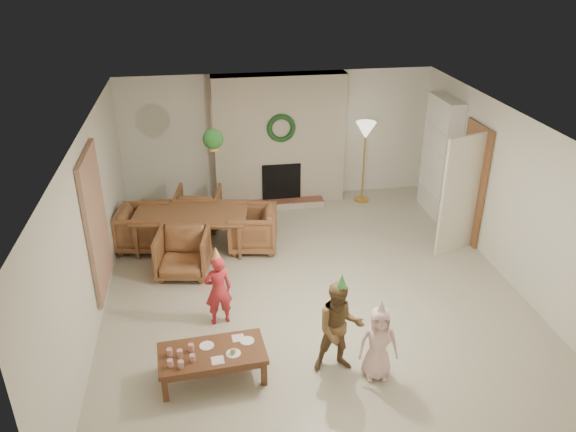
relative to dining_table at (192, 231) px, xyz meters
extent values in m
plane|color=#B7B29E|center=(1.74, -1.57, -0.33)|extent=(7.00, 7.00, 0.00)
plane|color=white|center=(1.74, -1.57, 2.17)|extent=(7.00, 7.00, 0.00)
plane|color=silver|center=(1.74, 1.93, 0.92)|extent=(7.00, 0.00, 7.00)
plane|color=silver|center=(1.74, -5.07, 0.92)|extent=(7.00, 0.00, 7.00)
plane|color=silver|center=(-1.26, -1.57, 0.92)|extent=(0.00, 7.00, 7.00)
plane|color=silver|center=(4.74, -1.57, 0.92)|extent=(0.00, 7.00, 7.00)
cube|color=#591F17|center=(1.74, 1.73, 0.92)|extent=(2.50, 0.40, 2.50)
cube|color=maroon|center=(1.74, 1.38, -0.27)|extent=(1.60, 0.30, 0.12)
cube|color=black|center=(1.74, 1.55, 0.12)|extent=(0.75, 0.12, 0.75)
torus|color=#163C1C|center=(1.74, 1.50, 1.22)|extent=(0.54, 0.10, 0.54)
cylinder|color=gold|center=(3.35, 1.43, -0.31)|extent=(0.30, 0.30, 0.03)
cylinder|color=gold|center=(3.35, 1.43, 0.43)|extent=(0.03, 0.03, 1.45)
cone|color=beige|center=(3.35, 1.43, 1.12)|extent=(0.39, 0.39, 0.32)
cube|color=white|center=(4.58, 0.73, 0.77)|extent=(0.30, 1.00, 2.20)
cube|color=white|center=(4.56, 0.73, 0.12)|extent=(0.30, 0.92, 0.03)
cube|color=white|center=(4.56, 0.73, 0.52)|extent=(0.30, 0.92, 0.03)
cube|color=white|center=(4.56, 0.73, 0.92)|extent=(0.30, 0.92, 0.03)
cube|color=white|center=(4.56, 0.73, 1.32)|extent=(0.30, 0.92, 0.03)
cube|color=#A83A1F|center=(4.54, 0.58, 0.26)|extent=(0.20, 0.40, 0.24)
cube|color=#21507B|center=(4.54, 0.78, 0.66)|extent=(0.20, 0.44, 0.24)
cube|color=gold|center=(4.54, 0.63, 1.05)|extent=(0.20, 0.36, 0.22)
cube|color=brown|center=(4.70, -0.37, 0.69)|extent=(0.05, 0.86, 2.04)
cube|color=beige|center=(4.32, -0.75, 0.67)|extent=(0.77, 0.32, 2.00)
cube|color=tan|center=(-1.22, -1.37, 0.92)|extent=(0.06, 1.20, 2.00)
imported|color=brown|center=(0.00, 0.00, 0.00)|extent=(2.00, 1.32, 0.65)
imported|color=brown|center=(-0.13, -0.80, 0.03)|extent=(0.89, 0.91, 0.72)
imported|color=brown|center=(0.13, 0.80, 0.03)|extent=(0.89, 0.91, 0.72)
imported|color=brown|center=(-0.80, 0.13, 0.03)|extent=(0.91, 0.89, 0.72)
imported|color=brown|center=(1.00, -0.17, 0.03)|extent=(0.91, 0.89, 0.72)
cylinder|color=tan|center=(0.44, -0.07, 1.82)|extent=(0.01, 0.01, 0.70)
cylinder|color=#AC7037|center=(0.44, -0.07, 1.47)|extent=(0.16, 0.16, 0.12)
sphere|color=#1A4E1C|center=(0.44, -0.07, 1.59)|extent=(0.32, 0.32, 0.32)
cube|color=brown|center=(0.22, -3.22, 0.03)|extent=(1.29, 0.71, 0.06)
cube|color=brown|center=(0.22, -3.22, -0.04)|extent=(1.18, 0.61, 0.08)
cube|color=brown|center=(-0.33, -3.52, -0.16)|extent=(0.07, 0.07, 0.33)
cube|color=brown|center=(0.80, -3.43, -0.16)|extent=(0.07, 0.07, 0.33)
cube|color=brown|center=(-0.36, -3.01, -0.16)|extent=(0.07, 0.07, 0.33)
cube|color=brown|center=(0.76, -2.93, -0.16)|extent=(0.07, 0.07, 0.33)
cylinder|color=silver|center=(-0.25, -3.40, 0.10)|extent=(0.07, 0.07, 0.09)
cylinder|color=silver|center=(-0.26, -3.21, 0.10)|extent=(0.07, 0.07, 0.09)
cylinder|color=silver|center=(-0.13, -3.44, 0.10)|extent=(0.07, 0.07, 0.09)
cylinder|color=silver|center=(-0.14, -3.25, 0.10)|extent=(0.07, 0.07, 0.09)
cylinder|color=silver|center=(0.00, -3.35, 0.10)|extent=(0.07, 0.07, 0.09)
cylinder|color=silver|center=(-0.02, -3.16, 0.10)|extent=(0.07, 0.07, 0.09)
cylinder|color=white|center=(0.16, -3.11, 0.06)|extent=(0.18, 0.18, 0.01)
cylinder|color=white|center=(0.46, -3.30, 0.06)|extent=(0.18, 0.18, 0.01)
cylinder|color=white|center=(0.64, -3.10, 0.06)|extent=(0.18, 0.18, 0.01)
sphere|color=tan|center=(0.46, -3.30, 0.10)|extent=(0.07, 0.07, 0.07)
cube|color=#F4B4C7|center=(0.28, -3.39, 0.06)|extent=(0.15, 0.15, 0.01)
cube|color=#F4B4C7|center=(0.54, -3.03, 0.06)|extent=(0.15, 0.15, 0.01)
imported|color=#B8272E|center=(0.35, -2.14, 0.19)|extent=(0.41, 0.31, 1.03)
cone|color=gold|center=(0.35, -2.14, 0.74)|extent=(0.16, 0.16, 0.19)
imported|color=brown|center=(1.72, -3.30, 0.27)|extent=(0.61, 0.48, 1.20)
cone|color=green|center=(1.72, -3.30, 0.92)|extent=(0.19, 0.19, 0.20)
imported|color=beige|center=(2.14, -3.49, 0.15)|extent=(0.50, 0.36, 0.95)
cone|color=silver|center=(2.14, -3.49, 0.66)|extent=(0.15, 0.15, 0.17)
camera|label=1|loc=(0.28, -8.48, 4.35)|focal=35.11mm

